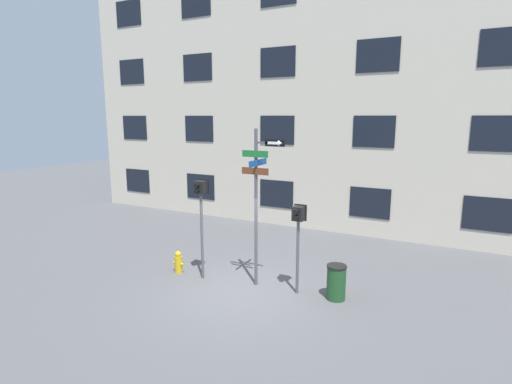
# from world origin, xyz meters

# --- Properties ---
(ground_plane) EXTENTS (60.00, 60.00, 0.00)m
(ground_plane) POSITION_xyz_m (0.00, 0.00, 0.00)
(ground_plane) COLOR #515154
(building_facade) EXTENTS (24.00, 0.63, 13.77)m
(building_facade) POSITION_xyz_m (-0.00, 7.00, 6.88)
(building_facade) COLOR beige
(building_facade) RESTS_ON ground_plane
(street_sign_pole) EXTENTS (1.23, 1.01, 4.38)m
(street_sign_pole) POSITION_xyz_m (0.20, 0.59, 2.62)
(street_sign_pole) COLOR #4C4C51
(street_sign_pole) RESTS_ON ground_plane
(pedestrian_signal_left) EXTENTS (0.39, 0.40, 2.93)m
(pedestrian_signal_left) POSITION_xyz_m (-1.47, 0.29, 2.28)
(pedestrian_signal_left) COLOR #4C4C51
(pedestrian_signal_left) RESTS_ON ground_plane
(pedestrian_signal_right) EXTENTS (0.35, 0.40, 2.43)m
(pedestrian_signal_right) POSITION_xyz_m (1.38, 0.60, 1.89)
(pedestrian_signal_right) COLOR #4C4C51
(pedestrian_signal_right) RESTS_ON ground_plane
(fire_hydrant) EXTENTS (0.39, 0.23, 0.68)m
(fire_hydrant) POSITION_xyz_m (-2.37, 0.29, 0.33)
(fire_hydrant) COLOR gold
(fire_hydrant) RESTS_ON ground_plane
(trash_bin) EXTENTS (0.52, 0.52, 0.92)m
(trash_bin) POSITION_xyz_m (2.41, 0.74, 0.46)
(trash_bin) COLOR #1E4723
(trash_bin) RESTS_ON ground_plane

